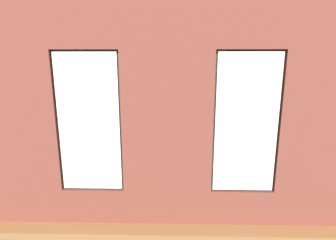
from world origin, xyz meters
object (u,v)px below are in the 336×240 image
(candle_jar, at_px, (165,140))
(remote_silver, at_px, (158,141))
(couch_left, at_px, (277,158))
(media_console, at_px, (61,149))
(coffee_table, at_px, (165,144))
(tv_flatscreen, at_px, (59,125))
(cup_ceramic, at_px, (147,142))
(table_plant_small, at_px, (169,140))
(potted_plant_foreground_right, at_px, (96,115))
(remote_gray, at_px, (180,141))
(potted_plant_near_tv, at_px, (66,148))
(potted_plant_between_couches, at_px, (216,171))
(papasan_chair, at_px, (166,124))
(potted_plant_by_left_couch, at_px, (244,142))
(potted_plant_corner_near_left, at_px, (249,121))
(couch_by_window, at_px, (138,184))
(potted_plant_mid_room_small, at_px, (192,142))
(potted_plant_corner_far_left, at_px, (321,169))

(candle_jar, height_order, remote_silver, candle_jar)
(couch_left, bearing_deg, media_console, -101.21)
(couch_left, height_order, coffee_table, couch_left)
(media_console, distance_m, tv_flatscreen, 0.67)
(cup_ceramic, bearing_deg, table_plant_small, 180.00)
(coffee_table, xyz_separation_m, tv_flatscreen, (2.76, 0.09, 0.54))
(candle_jar, bearing_deg, potted_plant_foreground_right, -41.38)
(remote_gray, height_order, tv_flatscreen, tv_flatscreen)
(cup_ceramic, relative_size, potted_plant_near_tv, 0.08)
(tv_flatscreen, relative_size, potted_plant_between_couches, 0.84)
(remote_silver, relative_size, papasan_chair, 0.15)
(potted_plant_by_left_couch, xyz_separation_m, potted_plant_corner_near_left, (-0.55, -1.54, 0.28))
(couch_by_window, xyz_separation_m, potted_plant_corner_near_left, (-3.29, -4.39, 0.24))
(couch_left, xyz_separation_m, table_plant_small, (2.59, -0.64, 0.24))
(coffee_table, bearing_deg, remote_silver, -30.70)
(table_plant_small, xyz_separation_m, potted_plant_mid_room_small, (-0.66, -0.69, -0.26))
(potted_plant_near_tv, bearing_deg, candle_jar, -154.95)
(papasan_chair, distance_m, potted_plant_foreground_right, 2.46)
(potted_plant_mid_room_small, distance_m, potted_plant_near_tv, 3.40)
(cup_ceramic, height_order, papasan_chair, papasan_chair)
(candle_jar, xyz_separation_m, potted_plant_near_tv, (2.22, 1.04, 0.11))
(couch_by_window, xyz_separation_m, cup_ceramic, (0.02, -2.04, 0.17))
(potted_plant_between_couches, xyz_separation_m, potted_plant_corner_far_left, (-1.82, 0.16, 0.14))
(couch_left, bearing_deg, cup_ceramic, -105.55)
(tv_flatscreen, distance_m, potted_plant_near_tv, 1.14)
(couch_by_window, relative_size, media_console, 2.04)
(potted_plant_by_left_couch, bearing_deg, potted_plant_mid_room_small, 4.54)
(candle_jar, bearing_deg, remote_silver, -30.70)
(cup_ceramic, relative_size, potted_plant_by_left_couch, 0.19)
(couch_by_window, bearing_deg, tv_flatscreen, -41.74)
(remote_gray, height_order, potted_plant_near_tv, potted_plant_near_tv)
(remote_silver, distance_m, tv_flatscreen, 2.63)
(potted_plant_corner_near_left, bearing_deg, coffee_table, 37.79)
(cup_ceramic, distance_m, potted_plant_corner_near_left, 4.06)
(tv_flatscreen, bearing_deg, potted_plant_foreground_right, -97.56)
(coffee_table, relative_size, potted_plant_corner_near_left, 1.25)
(tv_flatscreen, xyz_separation_m, potted_plant_corner_far_left, (-5.62, 2.19, -0.22))
(potted_plant_foreground_right, relative_size, potted_plant_mid_room_small, 2.29)
(candle_jar, distance_m, tv_flatscreen, 2.80)
(cup_ceramic, distance_m, tv_flatscreen, 2.35)
(cup_ceramic, bearing_deg, remote_gray, -161.45)
(potted_plant_corner_near_left, distance_m, potted_plant_near_tv, 6.03)
(potted_plant_mid_room_small, bearing_deg, potted_plant_foreground_right, -26.53)
(couch_left, xyz_separation_m, potted_plant_corner_far_left, (-0.15, 1.52, 0.39))
(coffee_table, relative_size, media_console, 1.51)
(media_console, height_order, potted_plant_foreground_right, potted_plant_foreground_right)
(media_console, bearing_deg, remote_gray, -175.51)
(potted_plant_corner_far_left, bearing_deg, couch_left, -84.22)
(papasan_chair, bearing_deg, table_plant_small, 93.37)
(candle_jar, height_order, potted_plant_between_couches, potted_plant_between_couches)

